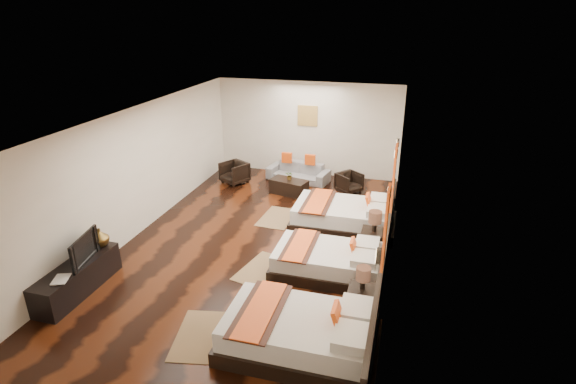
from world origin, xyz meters
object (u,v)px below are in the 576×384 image
(tv_console, at_px, (78,278))
(nightstand_a, at_px, (362,298))
(nightstand_b, at_px, (373,240))
(figurine, at_px, (100,237))
(bed_far, at_px, (345,216))
(book, at_px, (53,280))
(sofa, at_px, (298,172))
(coffee_table, at_px, (289,187))
(bed_mid, at_px, (329,261))
(armchair_left, at_px, (234,173))
(tv, at_px, (80,249))
(armchair_right, at_px, (349,183))
(table_plant, at_px, (290,176))
(bed_near, at_px, (302,333))

(tv_console, bearing_deg, nightstand_a, 8.03)
(nightstand_b, relative_size, figurine, 2.82)
(bed_far, xyz_separation_m, book, (-4.20, -4.31, 0.26))
(nightstand_b, relative_size, sofa, 0.54)
(tv_console, bearing_deg, coffee_table, 66.20)
(bed_mid, relative_size, armchair_left, 3.01)
(tv, xyz_separation_m, sofa, (2.35, 6.37, -0.54))
(figurine, bearing_deg, armchair_right, 53.04)
(tv_console, bearing_deg, table_plant, 66.13)
(table_plant, bearing_deg, figurine, -117.01)
(book, height_order, figurine, figurine)
(nightstand_a, relative_size, tv_console, 0.49)
(tv_console, height_order, armchair_left, armchair_left)
(bed_far, bearing_deg, nightstand_b, -55.86)
(armchair_left, bearing_deg, bed_far, -0.48)
(table_plant, bearing_deg, nightstand_a, -62.16)
(bed_far, height_order, figurine, figurine)
(table_plant, bearing_deg, coffee_table, -128.17)
(nightstand_a, height_order, tv, tv)
(sofa, bearing_deg, armchair_left, -148.76)
(coffee_table, bearing_deg, armchair_left, 167.64)
(armchair_right, bearing_deg, book, -172.32)
(bed_far, height_order, coffee_table, bed_far)
(armchair_left, bearing_deg, nightstand_a, -20.67)
(tv_console, distance_m, table_plant, 5.99)
(bed_far, bearing_deg, armchair_left, 150.04)
(armchair_right, bearing_deg, nightstand_a, -130.63)
(nightstand_a, height_order, tv_console, nightstand_a)
(tv_console, height_order, tv, tv)
(figurine, distance_m, armchair_right, 6.63)
(bed_far, height_order, nightstand_b, nightstand_b)
(bed_far, distance_m, sofa, 3.25)
(bed_mid, bearing_deg, figurine, -165.84)
(tv_console, height_order, book, book)
(tv_console, xyz_separation_m, sofa, (2.40, 6.50, -0.01))
(bed_near, height_order, bed_far, bed_far)
(bed_far, bearing_deg, sofa, 123.54)
(tv, relative_size, armchair_left, 1.31)
(book, bearing_deg, armchair_right, 58.63)
(sofa, xyz_separation_m, coffee_table, (0.00, -1.05, -0.06))
(bed_near, xyz_separation_m, table_plant, (-1.78, 5.86, 0.22))
(figurine, bearing_deg, coffee_table, 63.05)
(armchair_left, bearing_deg, tv_console, -66.96)
(armchair_left, bearing_deg, bed_mid, -19.41)
(book, height_order, armchair_left, armchair_left)
(bed_far, xyz_separation_m, coffee_table, (-1.80, 1.66, -0.10))
(bed_near, relative_size, tv_console, 1.27)
(bed_mid, xyz_separation_m, table_plant, (-1.77, 3.69, 0.25))
(bed_far, bearing_deg, bed_mid, -90.10)
(tv_console, relative_size, armchair_left, 2.63)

